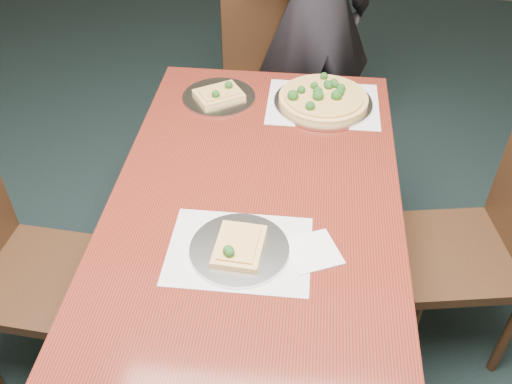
# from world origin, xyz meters

# --- Properties ---
(dining_table) EXTENTS (0.90, 1.50, 0.75)m
(dining_table) POSITION_xyz_m (0.02, 0.53, 0.66)
(dining_table) COLOR #4F160F
(dining_table) RESTS_ON ground
(chair_far) EXTENTS (0.52, 0.52, 0.91)m
(chair_far) POSITION_xyz_m (-0.05, 1.69, 0.52)
(chair_far) COLOR black
(chair_far) RESTS_ON ground
(chair_left) EXTENTS (0.45, 0.45, 0.91)m
(chair_left) POSITION_xyz_m (-0.78, 0.36, 0.52)
(chair_left) COLOR black
(chair_left) RESTS_ON ground
(chair_right) EXTENTS (0.49, 0.49, 0.91)m
(chair_right) POSITION_xyz_m (0.79, 0.63, 0.52)
(chair_right) COLOR black
(chair_right) RESTS_ON ground
(diner) EXTENTS (0.69, 0.58, 1.63)m
(diner) POSITION_xyz_m (0.16, 1.72, 0.81)
(diner) COLOR black
(diner) RESTS_ON ground
(placemat_main) EXTENTS (0.42, 0.32, 0.00)m
(placemat_main) POSITION_xyz_m (0.21, 1.06, 0.75)
(placemat_main) COLOR white
(placemat_main) RESTS_ON dining_table
(placemat_near) EXTENTS (0.40, 0.30, 0.00)m
(placemat_near) POSITION_xyz_m (-0.00, 0.28, 0.75)
(placemat_near) COLOR white
(placemat_near) RESTS_ON dining_table
(pizza_pan) EXTENTS (0.37, 0.37, 0.07)m
(pizza_pan) POSITION_xyz_m (0.21, 1.06, 0.77)
(pizza_pan) COLOR silver
(pizza_pan) RESTS_ON dining_table
(slice_plate_near) EXTENTS (0.28, 0.28, 0.06)m
(slice_plate_near) POSITION_xyz_m (-0.01, 0.28, 0.76)
(slice_plate_near) COLOR silver
(slice_plate_near) RESTS_ON dining_table
(slice_plate_far) EXTENTS (0.28, 0.28, 0.06)m
(slice_plate_far) POSITION_xyz_m (-0.18, 1.06, 0.76)
(slice_plate_far) COLOR silver
(slice_plate_far) RESTS_ON dining_table
(napkin) EXTENTS (0.19, 0.19, 0.01)m
(napkin) POSITION_xyz_m (0.20, 0.29, 0.75)
(napkin) COLOR white
(napkin) RESTS_ON dining_table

